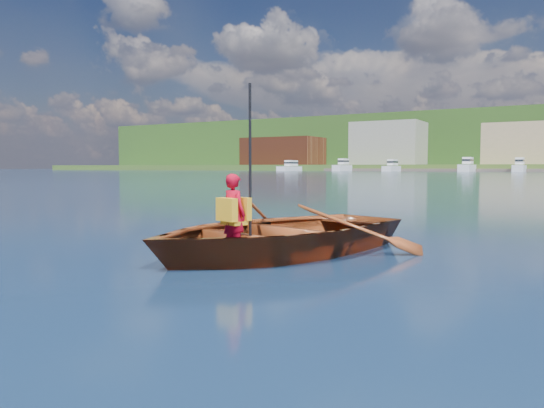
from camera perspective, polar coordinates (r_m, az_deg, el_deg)
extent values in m
plane|color=#102241|center=(8.79, -2.85, -4.17)|extent=(600.00, 600.00, 0.00)
imported|color=brown|center=(7.66, 0.51, -3.11)|extent=(4.27, 5.08, 0.90)
imported|color=#A3051C|center=(6.93, -4.10, -1.12)|extent=(0.45, 0.36, 1.06)
cube|color=yellow|center=(6.85, -4.89, -0.60)|extent=(0.35, 0.20, 0.30)
cube|color=yellow|center=(6.99, -3.33, -0.50)|extent=(0.35, 0.18, 0.30)
cube|color=yellow|center=(6.94, -4.10, -2.03)|extent=(0.35, 0.30, 0.05)
cylinder|color=black|center=(6.88, -2.37, 3.69)|extent=(0.05, 0.05, 2.22)
cube|color=brown|center=(196.71, 1.17, 5.67)|extent=(28.00, 16.00, 10.00)
cube|color=gray|center=(180.95, 12.42, 6.36)|extent=(22.00, 16.00, 14.00)
cube|color=tan|center=(172.71, 26.87, 5.81)|extent=(30.00, 16.00, 12.00)
cube|color=white|center=(170.36, 1.89, 3.79)|extent=(3.25, 11.60, 1.61)
cube|color=white|center=(171.39, 2.08, 4.42)|extent=(2.27, 5.22, 1.80)
cube|color=black|center=(171.39, 2.08, 4.45)|extent=(2.34, 5.45, 0.50)
cube|color=white|center=(162.60, 7.56, 3.81)|extent=(2.68, 9.58, 2.03)
cube|color=white|center=(163.50, 7.70, 4.55)|extent=(1.88, 4.31, 1.80)
cube|color=black|center=(163.50, 7.70, 4.59)|extent=(1.93, 4.50, 0.50)
cube|color=white|center=(157.40, 12.73, 3.70)|extent=(2.74, 9.79, 1.71)
cube|color=white|center=(158.34, 12.84, 4.39)|extent=(1.92, 4.41, 1.80)
cube|color=black|center=(158.34, 12.84, 4.43)|extent=(1.97, 4.60, 0.50)
cube|color=white|center=(152.52, 20.23, 3.60)|extent=(3.02, 10.79, 2.12)
cube|color=white|center=(153.60, 20.32, 4.41)|extent=(2.12, 4.86, 1.80)
cube|color=black|center=(153.60, 20.32, 4.45)|extent=(2.18, 5.07, 0.50)
cube|color=white|center=(150.87, 25.05, 3.44)|extent=(2.71, 9.67, 1.92)
cube|color=white|center=(151.84, 25.11, 4.22)|extent=(1.90, 4.35, 1.80)
cube|color=black|center=(151.84, 25.11, 4.26)|extent=(1.95, 4.55, 0.50)
cylinder|color=#382314|center=(234.08, 19.91, 6.07)|extent=(0.80, 0.80, 4.19)
sphere|color=#284E1B|center=(234.37, 19.94, 7.43)|extent=(7.81, 7.81, 7.81)
cylinder|color=#382314|center=(270.89, 21.37, 7.15)|extent=(0.80, 0.80, 2.88)
sphere|color=#284E1B|center=(271.15, 21.39, 7.96)|extent=(5.38, 5.38, 5.38)
cylinder|color=#382314|center=(230.51, 6.70, 5.36)|extent=(0.80, 0.80, 3.90)
sphere|color=#284E1B|center=(230.70, 6.71, 6.65)|extent=(7.27, 7.27, 7.27)
cylinder|color=#382314|center=(293.37, 1.18, 6.82)|extent=(0.80, 0.80, 3.56)
sphere|color=#284E1B|center=(293.65, 1.18, 7.74)|extent=(6.64, 6.64, 6.64)
cylinder|color=#382314|center=(219.92, 18.02, 5.31)|extent=(0.80, 0.80, 2.95)
sphere|color=#284E1B|center=(220.06, 18.04, 6.33)|extent=(5.50, 5.50, 5.50)
cylinder|color=#382314|center=(268.97, 20.77, 7.10)|extent=(0.80, 0.80, 2.95)
sphere|color=#284E1B|center=(269.23, 20.79, 7.94)|extent=(5.51, 5.51, 5.51)
cylinder|color=#382314|center=(296.01, 4.62, 7.13)|extent=(0.80, 0.80, 3.09)
sphere|color=#284E1B|center=(296.27, 4.62, 7.93)|extent=(5.77, 5.77, 5.77)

